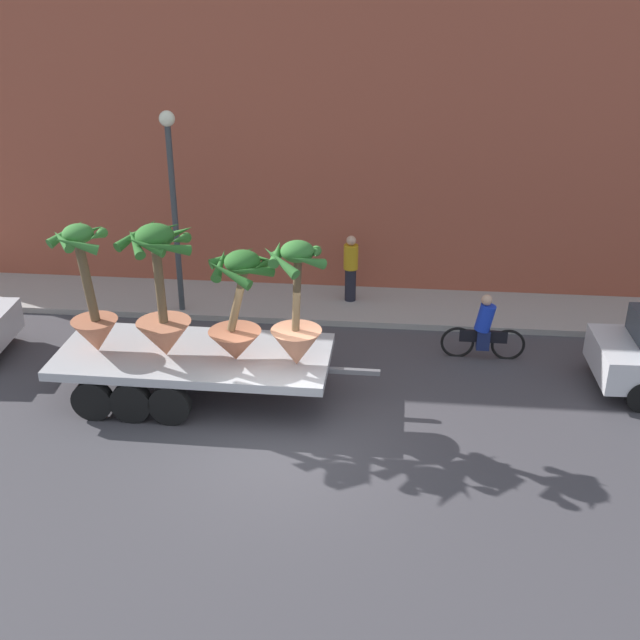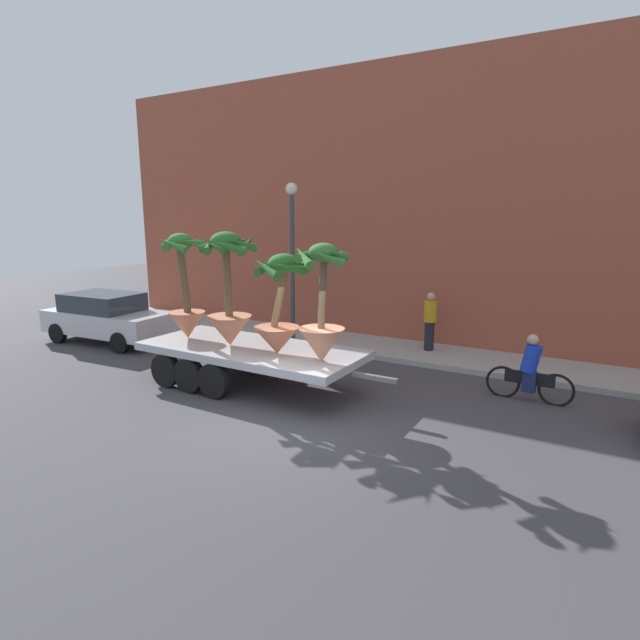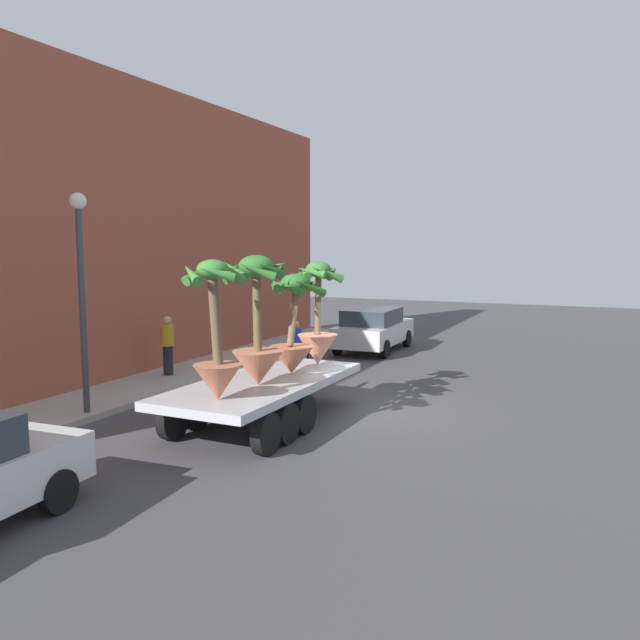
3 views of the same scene
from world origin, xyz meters
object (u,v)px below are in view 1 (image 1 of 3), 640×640
flatbed_trailer (182,362)px  potted_palm_rear (162,301)px  street_lamp (172,188)px  cyclist (484,330)px  pedestrian_near_gate (351,267)px  potted_palm_middle (90,302)px  potted_palm_extra (238,315)px  potted_palm_front (296,318)px

flatbed_trailer → potted_palm_rear: size_ratio=2.39×
street_lamp → potted_palm_rear: bearing=-78.7°
cyclist → pedestrian_near_gate: size_ratio=1.08×
pedestrian_near_gate → street_lamp: size_ratio=0.35×
potted_palm_middle → flatbed_trailer: bearing=4.3°
pedestrian_near_gate → street_lamp: bearing=-166.4°
cyclist → street_lamp: (-7.18, 1.55, 2.56)m
flatbed_trailer → cyclist: size_ratio=3.48×
flatbed_trailer → potted_palm_rear: potted_palm_rear is taller
potted_palm_extra → street_lamp: (-2.26, 4.02, 1.29)m
potted_palm_extra → potted_palm_front: bearing=-4.4°
street_lamp → cyclist: bearing=-12.2°
flatbed_trailer → potted_palm_front: 2.67m
flatbed_trailer → street_lamp: 4.65m
potted_palm_rear → cyclist: (6.39, 2.40, -1.46)m
flatbed_trailer → cyclist: (6.15, 2.24, -0.09)m
cyclist → street_lamp: size_ratio=0.38×
flatbed_trailer → cyclist: cyclist is taller
flatbed_trailer → potted_palm_front: potted_palm_front is taller
potted_palm_middle → pedestrian_near_gate: (4.74, 4.91, -0.98)m
potted_palm_rear → pedestrian_near_gate: potted_palm_rear is taller
potted_palm_extra → pedestrian_near_gate: potted_palm_extra is taller
potted_palm_front → cyclist: size_ratio=1.36×
potted_palm_middle → cyclist: bearing=16.8°
potted_palm_middle → potted_palm_front: bearing=-2.6°
potted_palm_rear → potted_palm_extra: (1.48, -0.06, -0.19)m
potted_palm_middle → cyclist: (7.82, 2.37, -1.36)m
potted_palm_front → street_lamp: size_ratio=0.52×
potted_palm_extra → cyclist: (4.92, 2.46, -1.27)m
potted_palm_rear → potted_palm_front: 2.62m
potted_palm_middle → street_lamp: street_lamp is taller
flatbed_trailer → potted_palm_extra: bearing=-10.2°
potted_palm_middle → street_lamp: 4.15m
potted_palm_extra → flatbed_trailer: bearing=169.8°
potted_palm_extra → cyclist: bearing=26.6°
pedestrian_near_gate → street_lamp: (-4.09, -0.99, 2.19)m
potted_palm_front → cyclist: (3.79, 2.55, -1.29)m
potted_palm_middle → potted_palm_front: 4.04m
potted_palm_rear → flatbed_trailer: bearing=32.2°
potted_palm_front → cyclist: potted_palm_front is taller
potted_palm_front → potted_palm_middle: bearing=177.4°
flatbed_trailer → potted_palm_middle: (-1.68, -0.12, 1.27)m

